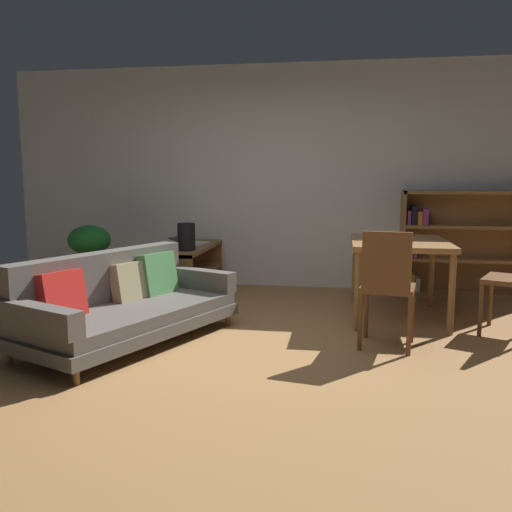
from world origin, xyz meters
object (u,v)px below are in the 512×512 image
Objects in this scene: open_laptop at (191,242)px; dining_table at (399,249)px; potted_floor_plant at (90,252)px; bookshelf at (457,243)px; desk_speaker at (186,237)px; dining_chair_far at (387,283)px; media_console at (191,271)px; fabric_couch at (122,303)px.

open_laptop is 0.39× the size of dining_table.
open_laptop is at bearing 19.59° from potted_floor_plant.
open_laptop is 0.32× the size of bookshelf.
desk_speaker is 0.36× the size of potted_floor_plant.
potted_floor_plant is at bearing 155.53° from dining_chair_far.
potted_floor_plant is (-1.20, 0.20, -0.21)m from desk_speaker.
potted_floor_plant is at bearing -172.02° from media_console.
potted_floor_plant is (-1.04, 1.56, 0.19)m from fabric_couch.
open_laptop reaches higher than media_console.
dining_chair_far is (-0.19, -1.01, -0.14)m from dining_table.
fabric_couch is 4.54× the size of open_laptop.
fabric_couch is 1.76× the size of dining_table.
bookshelf is (3.01, 0.65, 0.31)m from media_console.
potted_floor_plant is at bearing -160.41° from open_laptop.
fabric_couch is 1.88m from potted_floor_plant.
bookshelf is (3.06, 0.42, -0.01)m from open_laptop.
fabric_couch reaches higher than media_console.
dining_table is at bearing 79.58° from dining_chair_far.
dining_table is (2.23, -0.60, 0.39)m from media_console.
open_laptop is 0.55× the size of potted_floor_plant.
bookshelf is at bearing 18.79° from desk_speaker.
bookshelf is at bearing 10.99° from potted_floor_plant.
desk_speaker is 2.35m from dining_chair_far.
potted_floor_plant is 0.58× the size of bookshelf.
bookshelf is (0.78, 1.25, -0.08)m from dining_table.
media_console is 1.17m from potted_floor_plant.
dining_chair_far is at bearing -38.21° from media_console.
desk_speaker is at bearing -80.49° from media_console.
bookshelf reaches higher than fabric_couch.
potted_floor_plant is 3.40m from dining_table.
dining_table is 1.47m from bookshelf.
fabric_couch is at bearing -91.18° from open_laptop.
desk_speaker is (0.06, -0.36, 0.44)m from media_console.
bookshelf reaches higher than potted_floor_plant.
fabric_couch is at bearing -96.56° from desk_speaker.
dining_chair_far is at bearing 2.94° from fabric_couch.
fabric_couch is 3.91m from bookshelf.
dining_chair_far is (2.10, -1.83, -0.06)m from open_laptop.
media_console is at bearing -167.89° from bookshelf.
potted_floor_plant reaches higher than media_console.
dining_table is (2.28, -0.83, 0.08)m from open_laptop.
fabric_couch is 2.51× the size of potted_floor_plant.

